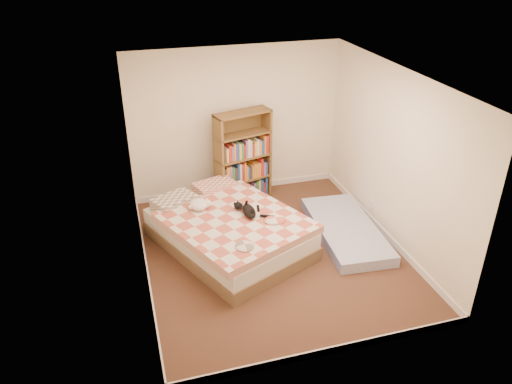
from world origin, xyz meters
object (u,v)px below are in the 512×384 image
object	(u,v)px
bed	(228,229)
floor_mattress	(346,230)
black_cat	(249,210)
white_dog	(200,205)
bookshelf	(243,168)

from	to	relation	value
bed	floor_mattress	size ratio (longest dim) A/B	1.42
black_cat	white_dog	bearing A→B (deg)	118.38
bed	bookshelf	bearing A→B (deg)	42.58
bed	black_cat	size ratio (longest dim) A/B	4.16
bookshelf	black_cat	xyz separation A→B (m)	(-0.29, -1.42, 0.03)
bookshelf	black_cat	world-z (taller)	bookshelf
black_cat	white_dog	distance (m)	0.71
bookshelf	floor_mattress	world-z (taller)	bookshelf
bed	bookshelf	xyz separation A→B (m)	(0.57, 1.32, 0.30)
bed	black_cat	bearing A→B (deg)	-42.85
black_cat	floor_mattress	bearing A→B (deg)	-39.40
floor_mattress	black_cat	bearing A→B (deg)	179.30
bookshelf	black_cat	size ratio (longest dim) A/B	2.43
floor_mattress	bed	bearing A→B (deg)	177.00
bookshelf	white_dog	bearing A→B (deg)	-145.20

